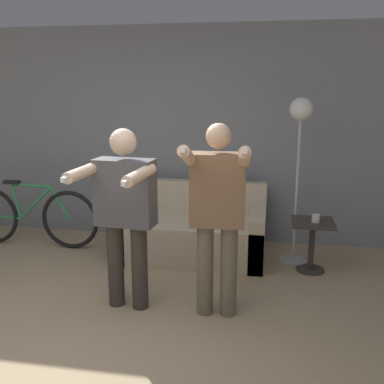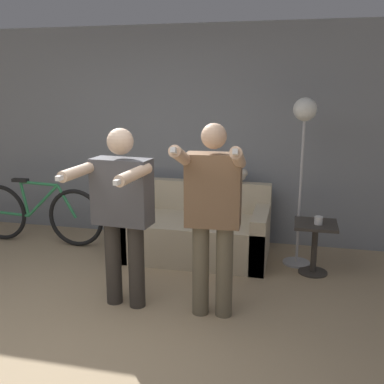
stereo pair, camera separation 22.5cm
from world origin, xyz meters
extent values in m
plane|color=tan|center=(0.00, 0.00, 0.00)|extent=(16.00, 16.00, 0.00)
cube|color=gray|center=(0.00, 2.81, 1.30)|extent=(10.00, 0.05, 2.60)
cube|color=beige|center=(0.48, 2.14, 0.22)|extent=(1.63, 0.89, 0.44)
cube|color=beige|center=(0.48, 2.52, 0.62)|extent=(1.63, 0.14, 0.35)
cube|color=beige|center=(-0.26, 2.14, 0.29)|extent=(0.16, 0.89, 0.58)
cube|color=beige|center=(1.21, 2.14, 0.29)|extent=(0.16, 0.89, 0.58)
cylinder|color=#38332D|center=(0.02, 0.89, 0.37)|extent=(0.14, 0.14, 0.75)
cylinder|color=#38332D|center=(0.24, 0.87, 0.37)|extent=(0.14, 0.14, 0.75)
cube|color=#4C4C51|center=(0.13, 0.88, 1.03)|extent=(0.51, 0.26, 0.56)
sphere|color=beige|center=(0.13, 0.88, 1.45)|extent=(0.22, 0.22, 0.22)
cylinder|color=beige|center=(-0.12, 0.65, 1.24)|extent=(0.13, 0.51, 0.10)
cube|color=white|center=(-0.14, 0.40, 1.24)|extent=(0.05, 0.12, 0.04)
cylinder|color=beige|center=(0.35, 0.61, 1.24)|extent=(0.13, 0.51, 0.10)
cube|color=white|center=(0.33, 0.36, 1.24)|extent=(0.05, 0.12, 0.04)
cylinder|color=#6B604C|center=(0.81, 0.87, 0.39)|extent=(0.14, 0.14, 0.79)
cylinder|color=#6B604C|center=(1.01, 0.88, 0.39)|extent=(0.14, 0.14, 0.79)
cube|color=brown|center=(0.91, 0.88, 1.09)|extent=(0.45, 0.24, 0.59)
sphere|color=#D8AD8C|center=(0.91, 0.88, 1.52)|extent=(0.20, 0.20, 0.20)
cylinder|color=#D8AD8C|center=(0.72, 0.63, 1.39)|extent=(0.12, 0.51, 0.24)
cube|color=white|center=(0.73, 0.39, 1.46)|extent=(0.04, 0.13, 0.07)
cylinder|color=#D8AD8C|center=(1.13, 0.65, 1.39)|extent=(0.12, 0.51, 0.24)
cube|color=white|center=(1.15, 0.41, 1.46)|extent=(0.04, 0.13, 0.07)
ellipsoid|color=#B7AD9E|center=(0.82, 2.52, 0.87)|extent=(0.33, 0.12, 0.14)
sphere|color=#B7AD9E|center=(0.96, 2.52, 0.92)|extent=(0.10, 0.10, 0.10)
ellipsoid|color=#B7AD9E|center=(0.65, 2.54, 0.82)|extent=(0.18, 0.04, 0.04)
cone|color=#B7AD9E|center=(0.95, 2.50, 0.95)|extent=(0.03, 0.03, 0.03)
cone|color=#B7AD9E|center=(0.95, 2.53, 0.95)|extent=(0.03, 0.03, 0.03)
cylinder|color=#B2B2B7|center=(1.60, 2.18, 0.01)|extent=(0.30, 0.30, 0.02)
cylinder|color=#B2B2B7|center=(1.60, 2.18, 0.80)|extent=(0.03, 0.03, 1.59)
sphere|color=white|center=(1.60, 2.18, 1.66)|extent=(0.24, 0.24, 0.24)
cylinder|color=#38332D|center=(1.77, 1.96, 0.01)|extent=(0.30, 0.30, 0.02)
cylinder|color=#38332D|center=(1.77, 1.96, 0.26)|extent=(0.06, 0.06, 0.51)
cube|color=#38332D|center=(1.77, 1.96, 0.53)|extent=(0.42, 0.42, 0.03)
cylinder|color=white|center=(1.79, 1.92, 0.58)|extent=(0.08, 0.08, 0.08)
torus|color=black|center=(-0.99, 2.14, 0.35)|extent=(0.71, 0.05, 0.71)
torus|color=black|center=(-2.01, 2.14, 0.35)|extent=(0.71, 0.05, 0.71)
cylinder|color=#338E56|center=(-1.41, 2.14, 0.54)|extent=(0.45, 0.04, 0.43)
cylinder|color=#338E56|center=(-1.66, 2.14, 0.55)|extent=(0.11, 0.04, 0.43)
cylinder|color=#338E56|center=(-1.45, 2.14, 0.75)|extent=(0.50, 0.04, 0.05)
cylinder|color=#338E56|center=(-1.82, 2.14, 0.34)|extent=(0.39, 0.04, 0.05)
cylinder|color=#338E56|center=(-1.09, 2.14, 0.55)|extent=(0.24, 0.04, 0.41)
cube|color=black|center=(-1.69, 2.14, 0.78)|extent=(0.20, 0.07, 0.04)
camera|label=1|loc=(1.33, -2.60, 1.90)|focal=42.00mm
camera|label=2|loc=(1.55, -2.55, 1.90)|focal=42.00mm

